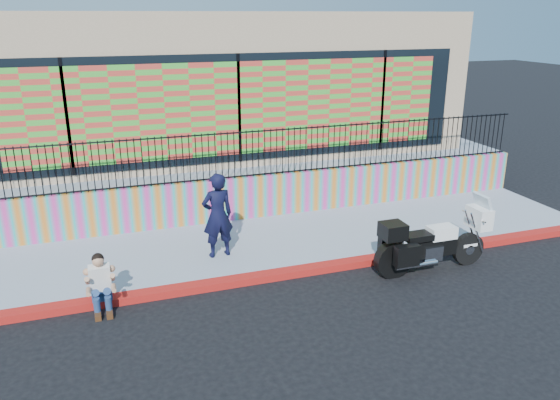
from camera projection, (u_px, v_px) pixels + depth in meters
name	position (u px, v px, depth m)	size (l,w,h in m)	color
ground	(293.00, 275.00, 11.41)	(90.00, 90.00, 0.00)	black
red_curb	(293.00, 272.00, 11.38)	(16.00, 0.30, 0.15)	#A50B1B
sidewalk	(269.00, 243.00, 12.86)	(16.00, 3.00, 0.15)	#939DB1
mural_wall	(250.00, 197.00, 14.09)	(16.00, 0.20, 1.10)	#DC399A
metal_fence	(249.00, 154.00, 13.72)	(15.80, 0.04, 1.20)	black
elevated_platform	(209.00, 154.00, 18.68)	(16.00, 10.00, 1.25)	#939DB1
storefront_building	(207.00, 77.00, 17.64)	(14.00, 8.06, 4.00)	tan
police_motorcycle	(431.00, 241.00, 11.43)	(2.55, 0.84, 1.59)	black
police_officer	(218.00, 215.00, 11.71)	(0.68, 0.45, 1.88)	black
seated_man	(101.00, 289.00, 9.92)	(0.54, 0.71, 1.06)	navy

